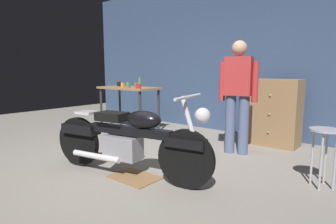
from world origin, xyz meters
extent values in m
plane|color=gray|center=(0.00, 0.00, 0.00)|extent=(12.00, 12.00, 0.00)
cube|color=#384C70|center=(0.00, 2.80, 1.55)|extent=(8.00, 0.12, 3.10)
cube|color=#99724C|center=(-1.71, 1.56, 0.88)|extent=(1.30, 0.64, 0.04)
cylinder|color=#2D2D33|center=(-2.30, 1.30, 0.43)|extent=(0.05, 0.05, 0.86)
cylinder|color=#2D2D33|center=(-1.12, 1.30, 0.43)|extent=(0.05, 0.05, 0.86)
cylinder|color=#2D2D33|center=(-2.30, 1.82, 0.43)|extent=(0.05, 0.05, 0.86)
cylinder|color=#2D2D33|center=(-1.12, 1.82, 0.43)|extent=(0.05, 0.05, 0.86)
cylinder|color=black|center=(0.93, -0.06, 0.32)|extent=(0.64, 0.19, 0.64)
cylinder|color=black|center=(-0.59, -0.37, 0.32)|extent=(0.64, 0.19, 0.64)
cube|color=black|center=(0.93, -0.06, 0.50)|extent=(0.46, 0.22, 0.10)
cube|color=black|center=(-0.54, -0.36, 0.50)|extent=(0.55, 0.28, 0.12)
cube|color=gray|center=(0.12, -0.22, 0.34)|extent=(0.48, 0.32, 0.28)
cube|color=black|center=(0.22, -0.20, 0.55)|extent=(1.10, 0.32, 0.10)
ellipsoid|color=black|center=(0.41, -0.16, 0.70)|extent=(0.47, 0.30, 0.20)
cube|color=black|center=(-0.03, -0.25, 0.70)|extent=(0.40, 0.31, 0.10)
cube|color=silver|center=(-0.42, -0.33, 0.72)|extent=(0.27, 0.24, 0.03)
cylinder|color=silver|center=(0.99, -0.05, 0.65)|extent=(0.27, 0.10, 0.68)
cylinder|color=silver|center=(0.95, -0.06, 0.98)|extent=(0.15, 0.59, 0.03)
sphere|color=silver|center=(1.10, -0.03, 0.80)|extent=(0.16, 0.16, 0.16)
cylinder|color=silver|center=(-0.15, -0.42, 0.22)|extent=(0.70, 0.21, 0.07)
cylinder|color=slate|center=(0.86, 1.47, 0.44)|extent=(0.15, 0.15, 0.88)
cylinder|color=slate|center=(0.67, 1.43, 0.44)|extent=(0.15, 0.15, 0.88)
cube|color=#BF3333|center=(0.76, 1.45, 1.16)|extent=(0.42, 0.30, 0.56)
cylinder|color=#BF3333|center=(1.00, 1.50, 1.08)|extent=(0.09, 0.09, 0.58)
cylinder|color=#BF3333|center=(0.53, 1.40, 1.08)|extent=(0.09, 0.09, 0.58)
sphere|color=tan|center=(0.76, 1.45, 1.56)|extent=(0.22, 0.22, 0.22)
cylinder|color=#B2B2B7|center=(2.04, 0.89, 0.63)|extent=(0.32, 0.32, 0.02)
cylinder|color=#B2B2B7|center=(2.15, 0.89, 0.31)|extent=(0.02, 0.02, 0.62)
cylinder|color=#B2B2B7|center=(2.04, 1.00, 0.31)|extent=(0.02, 0.02, 0.62)
cylinder|color=#B2B2B7|center=(1.93, 0.89, 0.31)|extent=(0.02, 0.02, 0.62)
cylinder|color=#B2B2B7|center=(2.04, 0.78, 0.31)|extent=(0.02, 0.02, 0.62)
cube|color=#99724C|center=(1.02, 2.30, 0.55)|extent=(0.80, 0.44, 1.10)
sphere|color=tan|center=(1.02, 2.07, 0.85)|extent=(0.04, 0.04, 0.04)
sphere|color=tan|center=(1.02, 2.07, 0.55)|extent=(0.04, 0.04, 0.04)
sphere|color=tan|center=(1.02, 2.07, 0.25)|extent=(0.04, 0.04, 0.04)
cube|color=olive|center=(0.30, -0.21, 0.01)|extent=(0.56, 0.40, 0.01)
cylinder|color=#3D7F4C|center=(-1.58, 1.42, 0.95)|extent=(0.07, 0.07, 0.11)
torus|color=#3D7F4C|center=(-1.54, 1.42, 0.96)|extent=(0.06, 0.01, 0.06)
cylinder|color=orange|center=(-1.81, 1.48, 0.95)|extent=(0.07, 0.07, 0.09)
torus|color=orange|center=(-1.77, 1.48, 0.95)|extent=(0.05, 0.01, 0.05)
cylinder|color=black|center=(-2.06, 1.60, 0.95)|extent=(0.08, 0.08, 0.10)
torus|color=black|center=(-2.01, 1.60, 0.95)|extent=(0.05, 0.01, 0.05)
cylinder|color=red|center=(-1.22, 1.35, 0.94)|extent=(0.09, 0.09, 0.09)
torus|color=red|center=(-1.16, 1.35, 0.95)|extent=(0.05, 0.01, 0.05)
cylinder|color=brown|center=(-1.49, 1.56, 0.95)|extent=(0.09, 0.09, 0.10)
torus|color=brown|center=(-1.44, 1.56, 0.95)|extent=(0.06, 0.01, 0.06)
cylinder|color=#4C8C4C|center=(-1.62, 1.78, 0.99)|extent=(0.06, 0.06, 0.18)
cylinder|color=#4C8C4C|center=(-1.62, 1.78, 1.10)|extent=(0.03, 0.03, 0.05)
cylinder|color=black|center=(-1.62, 1.78, 1.14)|extent=(0.03, 0.03, 0.01)
camera|label=1|loc=(2.62, -2.40, 1.26)|focal=30.20mm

